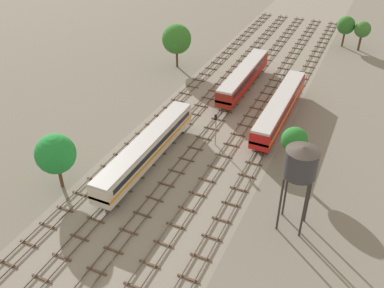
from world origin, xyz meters
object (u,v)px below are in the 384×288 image
object	(u,v)px
passenger_coach_left_nearest	(147,148)
diesel_railcar_centre_left_mid	(244,76)
water_tower	(301,163)
passenger_coach_centre_right_near	(280,106)
signal_post_nearest	(216,125)

from	to	relation	value
passenger_coach_left_nearest	diesel_railcar_centre_left_mid	bearing A→B (deg)	80.74
passenger_coach_left_nearest	water_tower	size ratio (longest dim) A/B	2.07
diesel_railcar_centre_left_mid	water_tower	distance (m)	34.73
passenger_coach_centre_right_near	signal_post_nearest	world-z (taller)	signal_post_nearest
passenger_coach_centre_right_near	water_tower	size ratio (longest dim) A/B	2.07
passenger_coach_left_nearest	signal_post_nearest	xyz separation A→B (m)	(6.55, 8.13, 0.68)
passenger_coach_centre_right_near	signal_post_nearest	bearing A→B (deg)	-121.99
passenger_coach_left_nearest	passenger_coach_centre_right_near	size ratio (longest dim) A/B	1.00
passenger_coach_left_nearest	passenger_coach_centre_right_near	xyz separation A→B (m)	(13.10, 18.61, 0.00)
water_tower	diesel_railcar_centre_left_mid	bearing A→B (deg)	117.97
passenger_coach_left_nearest	water_tower	bearing A→B (deg)	-9.50
water_tower	signal_post_nearest	xyz separation A→B (m)	(-13.85, 11.54, -5.38)
passenger_coach_left_nearest	passenger_coach_centre_right_near	distance (m)	22.76
passenger_coach_left_nearest	water_tower	distance (m)	21.56
signal_post_nearest	diesel_railcar_centre_left_mid	bearing A→B (deg)	96.67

